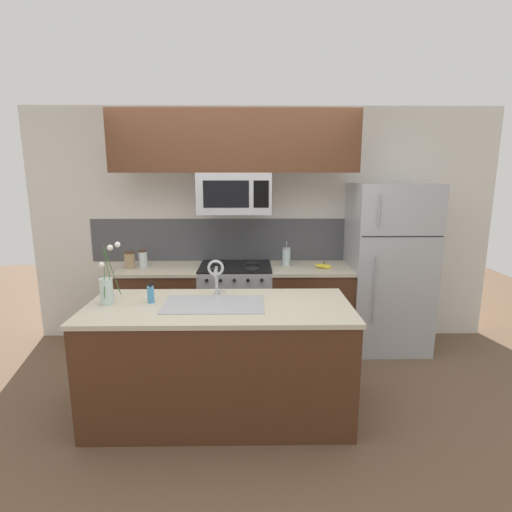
{
  "coord_description": "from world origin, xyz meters",
  "views": [
    {
      "loc": [
        0.16,
        -3.25,
        1.89
      ],
      "look_at": [
        0.21,
        0.27,
        1.16
      ],
      "focal_mm": 28.0,
      "sensor_mm": 36.0,
      "label": 1
    }
  ],
  "objects_px": {
    "banana_bunch": "(324,266)",
    "french_press": "(286,257)",
    "microwave": "(235,193)",
    "dish_soap_bottle": "(151,294)",
    "storage_jar_medium": "(143,258)",
    "refrigerator": "(387,267)",
    "sink_faucet": "(216,273)",
    "storage_jar_tall": "(130,260)",
    "stove_range": "(236,307)",
    "flower_vase": "(107,289)"
  },
  "relations": [
    {
      "from": "refrigerator",
      "to": "storage_jar_tall",
      "type": "bearing_deg",
      "value": -178.81
    },
    {
      "from": "storage_jar_medium",
      "to": "french_press",
      "type": "relative_size",
      "value": 0.68
    },
    {
      "from": "stove_range",
      "to": "sink_faucet",
      "type": "bearing_deg",
      "value": -96.44
    },
    {
      "from": "microwave",
      "to": "flower_vase",
      "type": "xyz_separation_m",
      "value": [
        -0.93,
        -1.2,
        -0.67
      ]
    },
    {
      "from": "storage_jar_tall",
      "to": "storage_jar_medium",
      "type": "distance_m",
      "value": 0.14
    },
    {
      "from": "storage_jar_medium",
      "to": "banana_bunch",
      "type": "relative_size",
      "value": 0.95
    },
    {
      "from": "storage_jar_medium",
      "to": "banana_bunch",
      "type": "bearing_deg",
      "value": -2.72
    },
    {
      "from": "storage_jar_tall",
      "to": "stove_range",
      "type": "bearing_deg",
      "value": 1.93
    },
    {
      "from": "sink_faucet",
      "to": "flower_vase",
      "type": "relative_size",
      "value": 0.64
    },
    {
      "from": "storage_jar_tall",
      "to": "refrigerator",
      "type": "bearing_deg",
      "value": 1.19
    },
    {
      "from": "microwave",
      "to": "dish_soap_bottle",
      "type": "xyz_separation_m",
      "value": [
        -0.61,
        -1.17,
        -0.71
      ]
    },
    {
      "from": "microwave",
      "to": "refrigerator",
      "type": "xyz_separation_m",
      "value": [
        1.64,
        0.04,
        -0.8
      ]
    },
    {
      "from": "stove_range",
      "to": "french_press",
      "type": "height_order",
      "value": "french_press"
    },
    {
      "from": "dish_soap_bottle",
      "to": "french_press",
      "type": "bearing_deg",
      "value": 47.21
    },
    {
      "from": "sink_faucet",
      "to": "flower_vase",
      "type": "height_order",
      "value": "flower_vase"
    },
    {
      "from": "microwave",
      "to": "dish_soap_bottle",
      "type": "relative_size",
      "value": 4.51
    },
    {
      "from": "dish_soap_bottle",
      "to": "flower_vase",
      "type": "distance_m",
      "value": 0.33
    },
    {
      "from": "microwave",
      "to": "sink_faucet",
      "type": "bearing_deg",
      "value": -96.57
    },
    {
      "from": "stove_range",
      "to": "flower_vase",
      "type": "xyz_separation_m",
      "value": [
        -0.93,
        -1.22,
        0.56
      ]
    },
    {
      "from": "stove_range",
      "to": "refrigerator",
      "type": "relative_size",
      "value": 0.52
    },
    {
      "from": "stove_range",
      "to": "storage_jar_tall",
      "type": "height_order",
      "value": "storage_jar_tall"
    },
    {
      "from": "banana_bunch",
      "to": "dish_soap_bottle",
      "type": "relative_size",
      "value": 1.15
    },
    {
      "from": "stove_range",
      "to": "sink_faucet",
      "type": "distance_m",
      "value": 1.22
    },
    {
      "from": "sink_faucet",
      "to": "stove_range",
      "type": "bearing_deg",
      "value": 83.56
    },
    {
      "from": "storage_jar_medium",
      "to": "french_press",
      "type": "xyz_separation_m",
      "value": [
        1.54,
        0.03,
        0.01
      ]
    },
    {
      "from": "storage_jar_tall",
      "to": "french_press",
      "type": "bearing_deg",
      "value": 3.36
    },
    {
      "from": "dish_soap_bottle",
      "to": "flower_vase",
      "type": "height_order",
      "value": "flower_vase"
    },
    {
      "from": "storage_jar_medium",
      "to": "refrigerator",
      "type": "bearing_deg",
      "value": -0.22
    },
    {
      "from": "storage_jar_tall",
      "to": "banana_bunch",
      "type": "distance_m",
      "value": 2.05
    },
    {
      "from": "dish_soap_bottle",
      "to": "sink_faucet",
      "type": "bearing_deg",
      "value": 17.94
    },
    {
      "from": "storage_jar_tall",
      "to": "dish_soap_bottle",
      "type": "relative_size",
      "value": 1.07
    },
    {
      "from": "banana_bunch",
      "to": "dish_soap_bottle",
      "type": "height_order",
      "value": "dish_soap_bottle"
    },
    {
      "from": "storage_jar_medium",
      "to": "sink_faucet",
      "type": "xyz_separation_m",
      "value": [
        0.87,
        -1.06,
        0.11
      ]
    },
    {
      "from": "refrigerator",
      "to": "stove_range",
      "type": "bearing_deg",
      "value": -179.3
    },
    {
      "from": "storage_jar_medium",
      "to": "french_press",
      "type": "height_order",
      "value": "french_press"
    },
    {
      "from": "banana_bunch",
      "to": "sink_faucet",
      "type": "distance_m",
      "value": 1.44
    },
    {
      "from": "sink_faucet",
      "to": "storage_jar_tall",
      "type": "bearing_deg",
      "value": 135.0
    },
    {
      "from": "storage_jar_tall",
      "to": "dish_soap_bottle",
      "type": "distance_m",
      "value": 1.26
    },
    {
      "from": "banana_bunch",
      "to": "french_press",
      "type": "height_order",
      "value": "french_press"
    },
    {
      "from": "sink_faucet",
      "to": "microwave",
      "type": "bearing_deg",
      "value": 83.43
    },
    {
      "from": "banana_bunch",
      "to": "dish_soap_bottle",
      "type": "xyz_separation_m",
      "value": [
        -1.54,
        -1.13,
        0.05
      ]
    },
    {
      "from": "stove_range",
      "to": "dish_soap_bottle",
      "type": "relative_size",
      "value": 5.64
    },
    {
      "from": "microwave",
      "to": "banana_bunch",
      "type": "relative_size",
      "value": 3.93
    },
    {
      "from": "storage_jar_tall",
      "to": "dish_soap_bottle",
      "type": "bearing_deg",
      "value": -66.48
    },
    {
      "from": "storage_jar_tall",
      "to": "microwave",
      "type": "bearing_deg",
      "value": 0.85
    },
    {
      "from": "refrigerator",
      "to": "storage_jar_tall",
      "type": "distance_m",
      "value": 2.76
    },
    {
      "from": "storage_jar_tall",
      "to": "storage_jar_medium",
      "type": "relative_size",
      "value": 0.98
    },
    {
      "from": "refrigerator",
      "to": "flower_vase",
      "type": "distance_m",
      "value": 2.86
    },
    {
      "from": "french_press",
      "to": "dish_soap_bottle",
      "type": "height_order",
      "value": "french_press"
    },
    {
      "from": "sink_faucet",
      "to": "refrigerator",
      "type": "bearing_deg",
      "value": 30.88
    }
  ]
}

